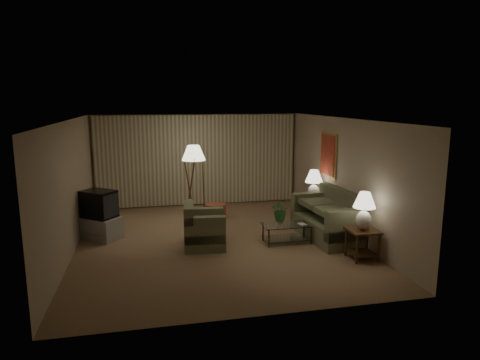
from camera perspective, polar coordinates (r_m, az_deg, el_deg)
name	(u,v)px	position (r m, az deg, el deg)	size (l,w,h in m)	color
ground	(216,240)	(9.70, -3.18, -8.05)	(7.00, 7.00, 0.00)	#916F50
room_shell	(207,155)	(10.77, -4.41, 3.38)	(6.04, 7.02, 2.72)	#C1AF94
sofa	(328,220)	(9.93, 11.59, -5.20)	(2.10, 1.26, 0.87)	#7B805A
armchair	(205,230)	(9.21, -4.74, -6.63)	(1.07, 1.04, 0.76)	#7B805A
side_table_near	(362,239)	(8.84, 16.02, -7.53)	(0.56, 0.56, 0.60)	#371E0F
side_table_far	(313,208)	(11.10, 9.71, -3.64)	(0.46, 0.39, 0.60)	#371E0F
table_lamp_near	(364,208)	(8.67, 16.23, -3.56)	(0.44, 0.44, 0.76)	white
table_lamp_far	(314,182)	(10.96, 9.82, -0.29)	(0.45, 0.45, 0.77)	white
coffee_table	(287,230)	(9.53, 6.27, -6.69)	(1.10, 0.60, 0.41)	silver
tv_cabinet	(100,228)	(10.25, -18.13, -6.07)	(1.04, 0.99, 0.50)	#979799
crt_tv	(99,204)	(10.11, -18.32, -3.05)	(0.88, 0.85, 0.61)	black
floor_lamp	(194,180)	(11.41, -6.14, 0.02)	(0.63, 0.63, 1.93)	#371E0F
ottoman	(216,211)	(11.49, -3.26, -4.09)	(0.55, 0.55, 0.37)	#964832
vase	(281,222)	(9.43, 5.43, -5.55)	(0.13, 0.13, 0.14)	white
flowers	(281,208)	(9.35, 5.46, -3.73)	(0.43, 0.37, 0.48)	#337132
book	(299,225)	(9.48, 7.92, -5.91)	(0.15, 0.20, 0.02)	olive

